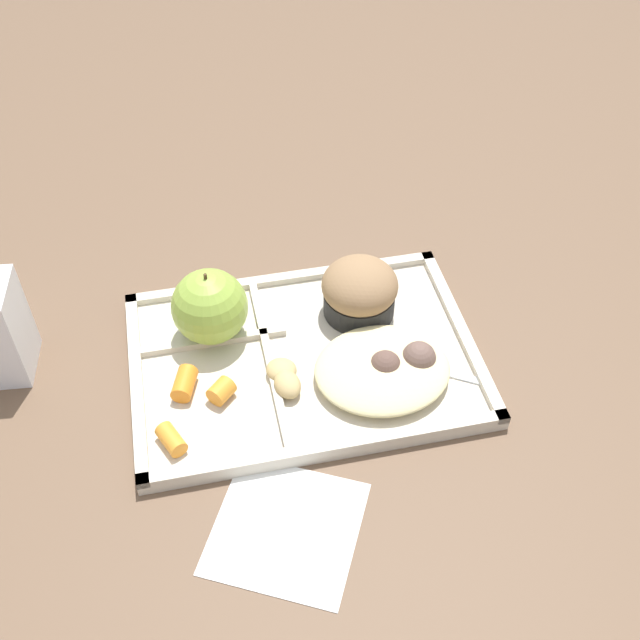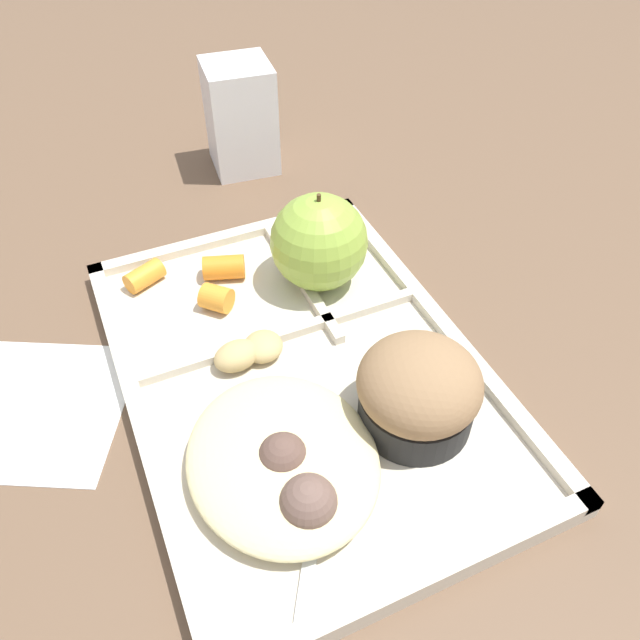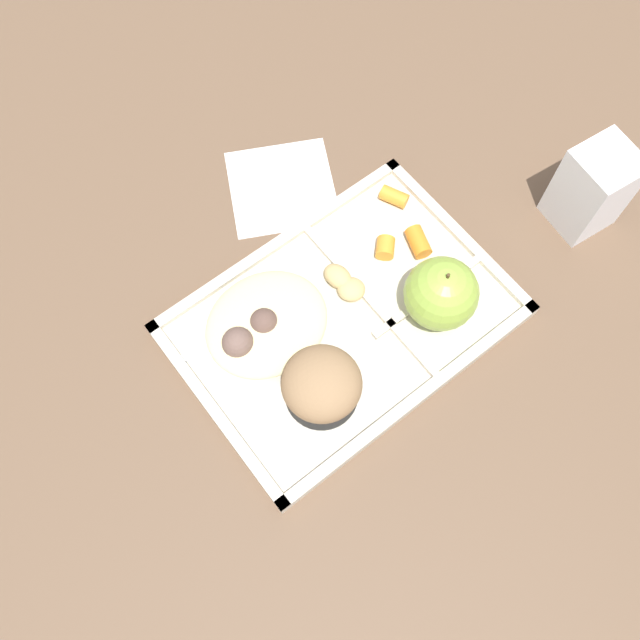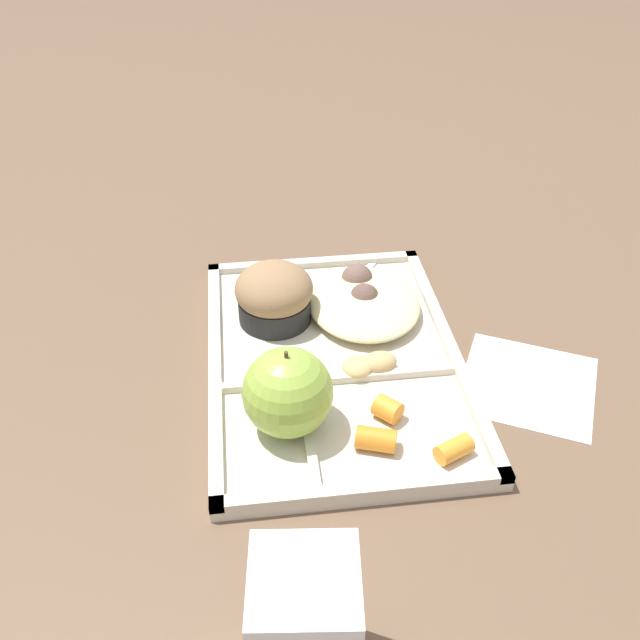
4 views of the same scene
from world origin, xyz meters
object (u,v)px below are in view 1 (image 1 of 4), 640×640
Objects in this scene: lunch_tray at (303,359)px; plastic_fork at (408,363)px; green_apple at (210,307)px; bran_muffin at (360,291)px.

lunch_tray reaches higher than plastic_fork.
plastic_fork is at bearing -24.19° from green_apple.
green_apple is at bearing 155.81° from plastic_fork.
bran_muffin is 0.63× the size of plastic_fork.
lunch_tray is 0.10m from bran_muffin.
bran_muffin is (0.08, 0.06, 0.04)m from lunch_tray.
bran_muffin is at bearing 109.82° from plastic_fork.
green_apple is at bearing 148.44° from lunch_tray.
lunch_tray is 4.16× the size of green_apple.
green_apple is 0.17m from bran_muffin.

